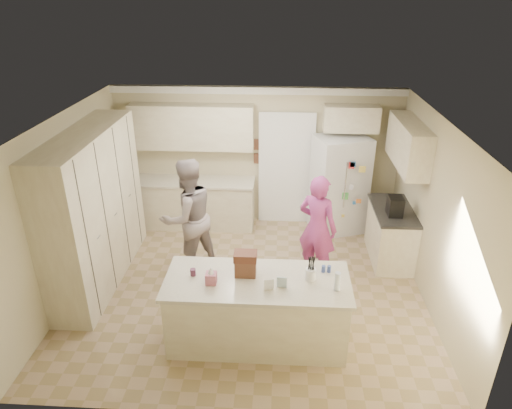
# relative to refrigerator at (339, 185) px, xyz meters

# --- Properties ---
(floor) EXTENTS (5.20, 4.60, 0.02)m
(floor) POSITION_rel_refrigerator_xyz_m (-1.52, -1.99, -0.91)
(floor) COLOR #A08566
(floor) RESTS_ON ground
(ceiling) EXTENTS (5.20, 4.60, 0.02)m
(ceiling) POSITION_rel_refrigerator_xyz_m (-1.52, -1.99, 1.71)
(ceiling) COLOR white
(ceiling) RESTS_ON wall_back
(wall_back) EXTENTS (5.20, 0.02, 2.60)m
(wall_back) POSITION_rel_refrigerator_xyz_m (-1.52, 0.32, 0.40)
(wall_back) COLOR beige
(wall_back) RESTS_ON ground
(wall_front) EXTENTS (5.20, 0.02, 2.60)m
(wall_front) POSITION_rel_refrigerator_xyz_m (-1.52, -4.30, 0.40)
(wall_front) COLOR beige
(wall_front) RESTS_ON ground
(wall_left) EXTENTS (0.02, 4.60, 2.60)m
(wall_left) POSITION_rel_refrigerator_xyz_m (-4.13, -1.99, 0.40)
(wall_left) COLOR beige
(wall_left) RESTS_ON ground
(wall_right) EXTENTS (0.02, 4.60, 2.60)m
(wall_right) POSITION_rel_refrigerator_xyz_m (1.09, -1.99, 0.40)
(wall_right) COLOR beige
(wall_right) RESTS_ON ground
(crown_back) EXTENTS (5.20, 0.08, 0.12)m
(crown_back) POSITION_rel_refrigerator_xyz_m (-1.52, 0.27, 1.63)
(crown_back) COLOR white
(crown_back) RESTS_ON wall_back
(pantry_bank) EXTENTS (0.60, 2.60, 2.35)m
(pantry_bank) POSITION_rel_refrigerator_xyz_m (-3.82, -1.79, 0.28)
(pantry_bank) COLOR beige
(pantry_bank) RESTS_ON floor
(back_base_cab) EXTENTS (2.20, 0.60, 0.88)m
(back_base_cab) POSITION_rel_refrigerator_xyz_m (-2.67, 0.01, -0.46)
(back_base_cab) COLOR beige
(back_base_cab) RESTS_ON floor
(back_countertop) EXTENTS (2.24, 0.63, 0.04)m
(back_countertop) POSITION_rel_refrigerator_xyz_m (-2.67, -0.00, 0.00)
(back_countertop) COLOR beige
(back_countertop) RESTS_ON back_base_cab
(back_upper_cab) EXTENTS (2.20, 0.35, 0.80)m
(back_upper_cab) POSITION_rel_refrigerator_xyz_m (-2.67, 0.13, 1.00)
(back_upper_cab) COLOR beige
(back_upper_cab) RESTS_ON wall_back
(doorway_opening) EXTENTS (0.90, 0.06, 2.10)m
(doorway_opening) POSITION_rel_refrigerator_xyz_m (-0.97, 0.29, 0.15)
(doorway_opening) COLOR black
(doorway_opening) RESTS_ON floor
(doorway_casing) EXTENTS (1.02, 0.03, 2.22)m
(doorway_casing) POSITION_rel_refrigerator_xyz_m (-0.97, 0.25, 0.15)
(doorway_casing) COLOR white
(doorway_casing) RESTS_ON floor
(wall_frame_upper) EXTENTS (0.15, 0.02, 0.20)m
(wall_frame_upper) POSITION_rel_refrigerator_xyz_m (-1.50, 0.28, 0.65)
(wall_frame_upper) COLOR brown
(wall_frame_upper) RESTS_ON wall_back
(wall_frame_lower) EXTENTS (0.15, 0.02, 0.20)m
(wall_frame_lower) POSITION_rel_refrigerator_xyz_m (-1.50, 0.28, 0.38)
(wall_frame_lower) COLOR brown
(wall_frame_lower) RESTS_ON wall_back
(refrigerator) EXTENTS (1.08, 0.95, 1.80)m
(refrigerator) POSITION_rel_refrigerator_xyz_m (0.00, 0.00, 0.00)
(refrigerator) COLOR white
(refrigerator) RESTS_ON floor
(fridge_seam) EXTENTS (0.02, 0.02, 1.78)m
(fridge_seam) POSITION_rel_refrigerator_xyz_m (0.00, -0.36, 0.00)
(fridge_seam) COLOR gray
(fridge_seam) RESTS_ON refrigerator
(fridge_dispenser) EXTENTS (0.22, 0.03, 0.35)m
(fridge_dispenser) POSITION_rel_refrigerator_xyz_m (-0.22, -0.37, 0.25)
(fridge_dispenser) COLOR black
(fridge_dispenser) RESTS_ON refrigerator
(fridge_handle_l) EXTENTS (0.02, 0.02, 0.85)m
(fridge_handle_l) POSITION_rel_refrigerator_xyz_m (-0.05, -0.37, 0.15)
(fridge_handle_l) COLOR silver
(fridge_handle_l) RESTS_ON refrigerator
(fridge_handle_r) EXTENTS (0.02, 0.02, 0.85)m
(fridge_handle_r) POSITION_rel_refrigerator_xyz_m (0.05, -0.37, 0.15)
(fridge_handle_r) COLOR silver
(fridge_handle_r) RESTS_ON refrigerator
(over_fridge_cab) EXTENTS (0.95, 0.35, 0.45)m
(over_fridge_cab) POSITION_rel_refrigerator_xyz_m (0.13, 0.13, 1.20)
(over_fridge_cab) COLOR beige
(over_fridge_cab) RESTS_ON wall_back
(right_base_cab) EXTENTS (0.60, 1.20, 0.88)m
(right_base_cab) POSITION_rel_refrigerator_xyz_m (0.78, -0.99, -0.46)
(right_base_cab) COLOR beige
(right_base_cab) RESTS_ON floor
(right_countertop) EXTENTS (0.63, 1.24, 0.04)m
(right_countertop) POSITION_rel_refrigerator_xyz_m (0.77, -0.99, 0.00)
(right_countertop) COLOR #2D2B28
(right_countertop) RESTS_ON right_base_cab
(right_upper_cab) EXTENTS (0.35, 1.50, 0.70)m
(right_upper_cab) POSITION_rel_refrigerator_xyz_m (0.90, -0.79, 1.05)
(right_upper_cab) COLOR beige
(right_upper_cab) RESTS_ON wall_right
(coffee_maker) EXTENTS (0.22, 0.28, 0.30)m
(coffee_maker) POSITION_rel_refrigerator_xyz_m (0.73, -1.19, 0.17)
(coffee_maker) COLOR black
(coffee_maker) RESTS_ON right_countertop
(island_base) EXTENTS (2.20, 0.90, 0.88)m
(island_base) POSITION_rel_refrigerator_xyz_m (-1.32, -3.09, -0.46)
(island_base) COLOR beige
(island_base) RESTS_ON floor
(island_top) EXTENTS (2.28, 0.96, 0.05)m
(island_top) POSITION_rel_refrigerator_xyz_m (-1.32, -3.09, 0.00)
(island_top) COLOR beige
(island_top) RESTS_ON island_base
(utensil_crock) EXTENTS (0.13, 0.13, 0.15)m
(utensil_crock) POSITION_rel_refrigerator_xyz_m (-0.67, -3.04, 0.10)
(utensil_crock) COLOR white
(utensil_crock) RESTS_ON island_top
(tissue_box) EXTENTS (0.13, 0.13, 0.14)m
(tissue_box) POSITION_rel_refrigerator_xyz_m (-1.87, -3.19, 0.10)
(tissue_box) COLOR #C2657D
(tissue_box) RESTS_ON island_top
(tissue_plume) EXTENTS (0.08, 0.08, 0.08)m
(tissue_plume) POSITION_rel_refrigerator_xyz_m (-1.87, -3.19, 0.20)
(tissue_plume) COLOR white
(tissue_plume) RESTS_ON tissue_box
(dollhouse_body) EXTENTS (0.26, 0.18, 0.22)m
(dollhouse_body) POSITION_rel_refrigerator_xyz_m (-1.47, -2.99, 0.14)
(dollhouse_body) COLOR brown
(dollhouse_body) RESTS_ON island_top
(dollhouse_roof) EXTENTS (0.28, 0.20, 0.10)m
(dollhouse_roof) POSITION_rel_refrigerator_xyz_m (-1.47, -2.99, 0.30)
(dollhouse_roof) COLOR #592D1E
(dollhouse_roof) RESTS_ON dollhouse_body
(jam_jar) EXTENTS (0.07, 0.07, 0.09)m
(jam_jar) POSITION_rel_refrigerator_xyz_m (-2.12, -3.04, 0.07)
(jam_jar) COLOR #59263F
(jam_jar) RESTS_ON island_top
(greeting_card_a) EXTENTS (0.12, 0.06, 0.16)m
(greeting_card_a) POSITION_rel_refrigerator_xyz_m (-1.17, -3.29, 0.11)
(greeting_card_a) COLOR white
(greeting_card_a) RESTS_ON island_top
(greeting_card_b) EXTENTS (0.12, 0.05, 0.16)m
(greeting_card_b) POSITION_rel_refrigerator_xyz_m (-1.02, -3.24, 0.11)
(greeting_card_b) COLOR silver
(greeting_card_b) RESTS_ON island_top
(water_bottle) EXTENTS (0.07, 0.07, 0.24)m
(water_bottle) POSITION_rel_refrigerator_xyz_m (-0.37, -3.24, 0.14)
(water_bottle) COLOR silver
(water_bottle) RESTS_ON island_top
(shaker_salt) EXTENTS (0.05, 0.05, 0.09)m
(shaker_salt) POSITION_rel_refrigerator_xyz_m (-0.50, -2.87, 0.07)
(shaker_salt) COLOR #394D94
(shaker_salt) RESTS_ON island_top
(shaker_pepper) EXTENTS (0.05, 0.05, 0.09)m
(shaker_pepper) POSITION_rel_refrigerator_xyz_m (-0.43, -2.87, 0.07)
(shaker_pepper) COLOR #394D94
(shaker_pepper) RESTS_ON island_top
(teen_boy) EXTENTS (1.16, 1.14, 1.89)m
(teen_boy) POSITION_rel_refrigerator_xyz_m (-2.49, -1.52, 0.04)
(teen_boy) COLOR gray
(teen_boy) RESTS_ON floor
(teen_girl) EXTENTS (0.74, 0.66, 1.70)m
(teen_girl) POSITION_rel_refrigerator_xyz_m (-0.49, -1.58, -0.05)
(teen_girl) COLOR #B6459E
(teen_girl) RESTS_ON floor
(fridge_magnets) EXTENTS (0.76, 0.02, 1.44)m
(fridge_magnets) POSITION_rel_refrigerator_xyz_m (0.00, -0.36, 0.00)
(fridge_magnets) COLOR tan
(fridge_magnets) RESTS_ON refrigerator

